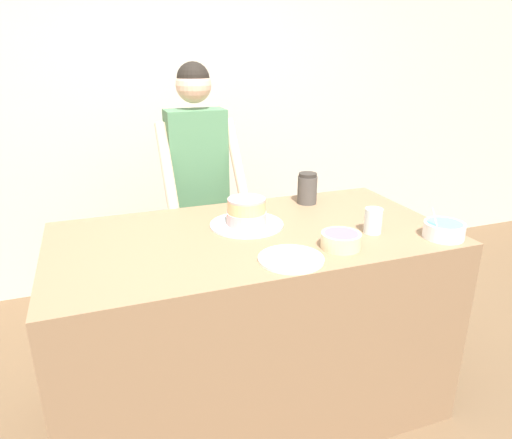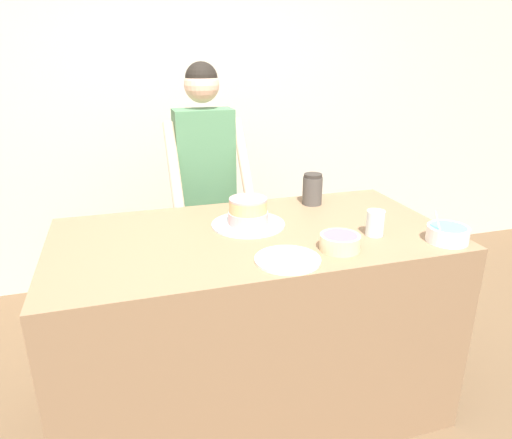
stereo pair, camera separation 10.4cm
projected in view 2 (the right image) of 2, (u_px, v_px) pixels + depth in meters
name	position (u px, v px, depth m)	size (l,w,h in m)	color
wall_back	(191.00, 113.00, 3.43)	(10.00, 0.05, 2.60)	beige
counter	(253.00, 322.00, 2.25)	(1.79, 0.93, 0.95)	#8C6B4C
person_baker	(205.00, 173.00, 2.78)	(0.47, 0.46, 1.68)	#2D2D38
cake	(248.00, 214.00, 2.16)	(0.35, 0.35, 0.13)	silver
frosting_bowl_blue	(448.00, 233.00, 1.98)	(0.18, 0.18, 0.14)	white
frosting_bowl_purple	(340.00, 241.00, 1.90)	(0.17, 0.17, 0.07)	beige
drinking_glass	(375.00, 223.00, 2.04)	(0.08, 0.08, 0.12)	silver
ceramic_plate	(288.00, 260.00, 1.80)	(0.26, 0.26, 0.01)	white
stoneware_jar	(312.00, 189.00, 2.46)	(0.11, 0.11, 0.17)	#4C4742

